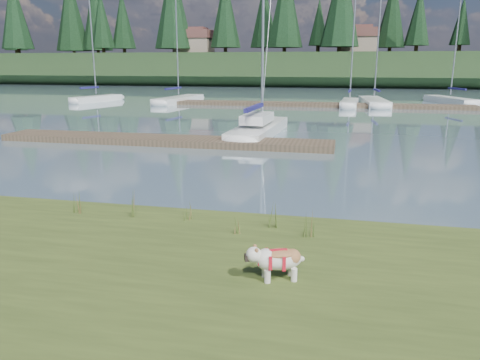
# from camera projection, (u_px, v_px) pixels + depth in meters

# --- Properties ---
(ground) EXTENTS (200.00, 200.00, 0.00)m
(ground) POSITION_uv_depth(u_px,v_px,m) (294.00, 106.00, 41.18)
(ground) COLOR gray
(ground) RESTS_ON ground
(bank) EXTENTS (60.00, 9.00, 0.35)m
(bank) POSITION_uv_depth(u_px,v_px,m) (42.00, 304.00, 7.05)
(bank) COLOR #42531F
(bank) RESTS_ON ground
(ridge) EXTENTS (200.00, 20.00, 5.00)m
(ridge) POSITION_uv_depth(u_px,v_px,m) (321.00, 70.00, 81.28)
(ridge) COLOR black
(ridge) RESTS_ON ground
(bulldog) EXTENTS (0.96, 0.60, 0.56)m
(bulldog) POSITION_uv_depth(u_px,v_px,m) (278.00, 258.00, 7.41)
(bulldog) COLOR silver
(bulldog) RESTS_ON bank
(sailboat_main) EXTENTS (2.08, 8.73, 12.48)m
(sailboat_main) POSITION_uv_depth(u_px,v_px,m) (262.00, 126.00, 25.09)
(sailboat_main) COLOR white
(sailboat_main) RESTS_ON ground
(dock_near) EXTENTS (16.00, 2.00, 0.30)m
(dock_near) POSITION_uv_depth(u_px,v_px,m) (163.00, 140.00, 22.10)
(dock_near) COLOR #4C3D2C
(dock_near) RESTS_ON ground
(dock_far) EXTENTS (26.00, 2.20, 0.30)m
(dock_far) POSITION_uv_depth(u_px,v_px,m) (317.00, 105.00, 40.72)
(dock_far) COLOR #4C3D2C
(dock_far) RESTS_ON ground
(sailboat_bg_0) EXTENTS (3.09, 6.65, 9.67)m
(sailboat_bg_0) POSITION_uv_depth(u_px,v_px,m) (101.00, 98.00, 46.02)
(sailboat_bg_0) COLOR white
(sailboat_bg_0) RESTS_ON ground
(sailboat_bg_1) EXTENTS (2.81, 8.80, 12.83)m
(sailboat_bg_1) POSITION_uv_depth(u_px,v_px,m) (182.00, 99.00, 45.18)
(sailboat_bg_1) COLOR white
(sailboat_bg_1) RESTS_ON ground
(sailboat_bg_2) EXTENTS (1.66, 6.72, 10.15)m
(sailboat_bg_2) POSITION_uv_depth(u_px,v_px,m) (350.00, 102.00, 41.15)
(sailboat_bg_2) COLOR white
(sailboat_bg_2) RESTS_ON ground
(sailboat_bg_3) EXTENTS (2.56, 9.17, 13.17)m
(sailboat_bg_3) POSITION_uv_depth(u_px,v_px,m) (373.00, 101.00, 42.67)
(sailboat_bg_3) COLOR white
(sailboat_bg_3) RESTS_ON ground
(sailboat_bg_4) EXTENTS (4.09, 7.73, 11.37)m
(sailboat_bg_4) POSITION_uv_depth(u_px,v_px,m) (446.00, 99.00, 44.43)
(sailboat_bg_4) COLOR white
(sailboat_bg_4) RESTS_ON ground
(weed_0) EXTENTS (0.17, 0.14, 0.67)m
(weed_0) POSITION_uv_depth(u_px,v_px,m) (132.00, 204.00, 10.52)
(weed_0) COLOR #475B23
(weed_0) RESTS_ON bank
(weed_1) EXTENTS (0.17, 0.14, 0.48)m
(weed_1) POSITION_uv_depth(u_px,v_px,m) (188.00, 211.00, 10.26)
(weed_1) COLOR #475B23
(weed_1) RESTS_ON bank
(weed_2) EXTENTS (0.17, 0.14, 0.64)m
(weed_2) POSITION_uv_depth(u_px,v_px,m) (273.00, 215.00, 9.80)
(weed_2) COLOR #475B23
(weed_2) RESTS_ON bank
(weed_3) EXTENTS (0.17, 0.14, 0.55)m
(weed_3) POSITION_uv_depth(u_px,v_px,m) (79.00, 203.00, 10.75)
(weed_3) COLOR #475B23
(weed_3) RESTS_ON bank
(weed_4) EXTENTS (0.17, 0.14, 0.36)m
(weed_4) POSITION_uv_depth(u_px,v_px,m) (239.00, 227.00, 9.43)
(weed_4) COLOR #475B23
(weed_4) RESTS_ON bank
(weed_5) EXTENTS (0.17, 0.14, 0.61)m
(weed_5) POSITION_uv_depth(u_px,v_px,m) (309.00, 224.00, 9.27)
(weed_5) COLOR #475B23
(weed_5) RESTS_ON bank
(mud_lip) EXTENTS (60.00, 0.50, 0.14)m
(mud_lip) POSITION_uv_depth(u_px,v_px,m) (155.00, 219.00, 11.25)
(mud_lip) COLOR #33281C
(mud_lip) RESTS_ON ground
(conifer_0) EXTENTS (5.72, 5.72, 14.15)m
(conifer_0) POSITION_uv_depth(u_px,v_px,m) (15.00, 12.00, 84.67)
(conifer_0) COLOR #382619
(conifer_0) RESTS_ON ridge
(conifer_1) EXTENTS (4.40, 4.40, 11.30)m
(conifer_1) POSITION_uv_depth(u_px,v_px,m) (102.00, 20.00, 85.64)
(conifer_1) COLOR #382619
(conifer_1) RESTS_ON ridge
(conifer_2) EXTENTS (6.60, 6.60, 16.05)m
(conifer_2) POSITION_uv_depth(u_px,v_px,m) (173.00, 3.00, 79.10)
(conifer_2) COLOR #382619
(conifer_2) RESTS_ON ridge
(conifer_3) EXTENTS (4.84, 4.84, 12.25)m
(conifer_3) POSITION_uv_depth(u_px,v_px,m) (264.00, 14.00, 80.18)
(conifer_3) COLOR #382619
(conifer_3) RESTS_ON ridge
(conifer_5) EXTENTS (3.96, 3.96, 10.35)m
(conifer_5) POSITION_uv_depth(u_px,v_px,m) (419.00, 16.00, 73.26)
(conifer_5) COLOR #382619
(conifer_5) RESTS_ON ridge
(house_0) EXTENTS (6.30, 5.30, 4.65)m
(house_0) POSITION_uv_depth(u_px,v_px,m) (194.00, 41.00, 81.88)
(house_0) COLOR gray
(house_0) RESTS_ON ridge
(house_1) EXTENTS (6.30, 5.30, 4.65)m
(house_1) POSITION_uv_depth(u_px,v_px,m) (358.00, 40.00, 76.95)
(house_1) COLOR gray
(house_1) RESTS_ON ridge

